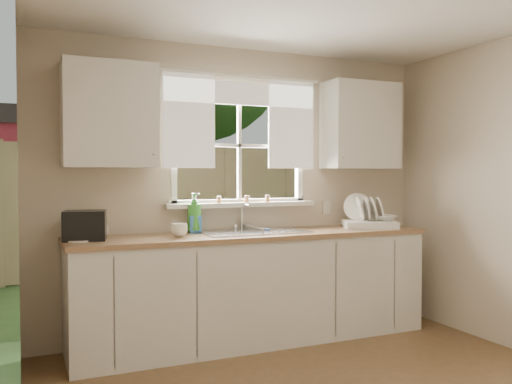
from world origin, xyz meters
name	(u,v)px	position (x,y,z in m)	size (l,w,h in m)	color
room_walls	(385,205)	(0.00, -0.07, 1.24)	(3.62, 4.02, 2.50)	beige
window	(240,164)	(0.00, 2.00, 1.49)	(1.38, 0.16, 1.06)	white
curtains	(242,113)	(0.00, 1.95, 1.93)	(1.50, 0.03, 0.81)	white
base_cabinets	(255,289)	(0.00, 1.68, 0.43)	(3.00, 0.62, 0.87)	silver
countertop	(255,235)	(0.00, 1.68, 0.89)	(3.04, 0.65, 0.04)	#8E6A47
upper_cabinet_left	(110,115)	(-1.15, 1.82, 1.85)	(0.70, 0.33, 0.80)	silver
upper_cabinet_right	(361,126)	(1.15, 1.82, 1.85)	(0.70, 0.33, 0.80)	silver
wall_outlet	(327,207)	(0.88, 1.99, 1.08)	(0.08, 0.01, 0.12)	beige
sill_jars	(245,199)	(0.02, 1.94, 1.18)	(0.50, 0.04, 0.06)	brown
backyard	(146,70)	(0.58, 8.42, 3.46)	(20.00, 10.00, 6.13)	#335421
sink	(253,241)	(0.00, 1.71, 0.84)	(0.88, 0.52, 0.40)	#B7B7BC
dish_rack	(369,220)	(1.13, 1.65, 0.98)	(0.57, 0.51, 0.31)	white
bowl	(384,218)	(1.26, 1.60, 1.00)	(0.21, 0.21, 0.05)	white
soap_bottle_a	(194,213)	(-0.46, 1.88, 1.07)	(0.13, 0.13, 0.33)	green
soap_bottle_b	(195,220)	(-0.46, 1.87, 1.02)	(0.10, 0.10, 0.22)	#3575C7
soap_bottle_c	(100,226)	(-1.22, 1.88, 0.99)	(0.13, 0.13, 0.17)	beige
saucer	(79,241)	(-1.40, 1.66, 0.92)	(0.18, 0.18, 0.01)	beige
cup	(179,230)	(-0.66, 1.63, 0.96)	(0.13, 0.13, 0.11)	white
black_appliance	(85,225)	(-1.35, 1.72, 1.02)	(0.30, 0.26, 0.22)	black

